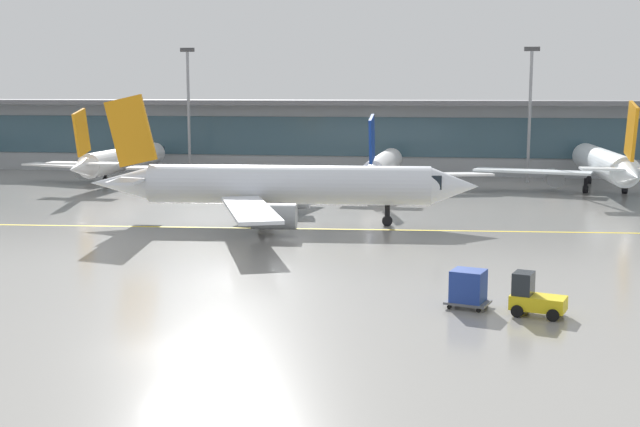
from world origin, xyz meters
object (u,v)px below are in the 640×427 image
gate_airplane_2 (383,167)px  baggage_tug (534,297)px  gate_airplane_1 (124,160)px  taxiing_regional_jet (284,186)px  apron_light_mast_1 (189,107)px  cargo_dolly_lead (468,287)px  gate_airplane_3 (604,164)px  apron_light_mast_2 (530,109)px

gate_airplane_2 → baggage_tug: size_ratio=8.96×
gate_airplane_2 → gate_airplane_1: bearing=87.0°
taxiing_regional_jet → apron_light_mast_1: (-19.68, 36.29, 5.60)m
gate_airplane_1 → baggage_tug: gate_airplane_1 is taller
cargo_dolly_lead → apron_light_mast_1: size_ratio=0.15×
gate_airplane_1 → apron_light_mast_1: 11.86m
gate_airplane_1 → cargo_dolly_lead: bearing=-141.9°
apron_light_mast_1 → gate_airplane_3: bearing=-10.3°
baggage_tug → taxiing_regional_jet: bearing=141.8°
baggage_tug → apron_light_mast_2: bearing=102.6°
apron_light_mast_1 → baggage_tug: bearing=-58.8°
gate_airplane_3 → apron_light_mast_2: (-7.26, 8.11, 5.67)m
gate_airplane_1 → baggage_tug: size_ratio=9.39×
gate_airplane_1 → baggage_tug: (42.62, -52.98, -1.82)m
gate_airplane_2 → baggage_tug: 51.96m
gate_airplane_2 → apron_light_mast_2: bearing=-56.8°
apron_light_mast_1 → apron_light_mast_2: 42.07m
gate_airplane_2 → baggage_tug: gate_airplane_2 is taller
gate_airplane_3 → cargo_dolly_lead: gate_airplane_3 is taller
baggage_tug → cargo_dolly_lead: (-3.14, 0.96, 0.16)m
gate_airplane_2 → cargo_dolly_lead: size_ratio=10.47×
gate_airplane_1 → taxiing_regional_jet: bearing=-136.9°
gate_airplane_2 → cargo_dolly_lead: 50.39m
gate_airplane_3 → gate_airplane_1: bearing=88.1°
taxiing_regional_jet → apron_light_mast_1: apron_light_mast_1 is taller
gate_airplane_1 → taxiing_regional_jet: taxiing_regional_jet is taller
apron_light_mast_1 → taxiing_regional_jet: bearing=-61.5°
taxiing_regional_jet → apron_light_mast_1: size_ratio=1.98×
gate_airplane_3 → taxiing_regional_jet: size_ratio=0.94×
apron_light_mast_2 → cargo_dolly_lead: bearing=-97.5°
gate_airplane_3 → cargo_dolly_lead: size_ratio=12.10×
gate_airplane_1 → gate_airplane_2: bearing=-93.5°
gate_airplane_2 → gate_airplane_3: gate_airplane_3 is taller
gate_airplane_2 → baggage_tug: (11.67, -50.60, -1.69)m
gate_airplane_3 → apron_light_mast_2: size_ratio=1.88×
gate_airplane_2 → gate_airplane_3: 23.78m
gate_airplane_3 → baggage_tug: 54.07m
cargo_dolly_lead → taxiing_regional_jet: bearing=137.7°
taxiing_regional_jet → baggage_tug: 30.99m
baggage_tug → apron_light_mast_2: 61.46m
apron_light_mast_1 → gate_airplane_1: bearing=-121.4°
cargo_dolly_lead → apron_light_mast_1: bearing=136.4°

